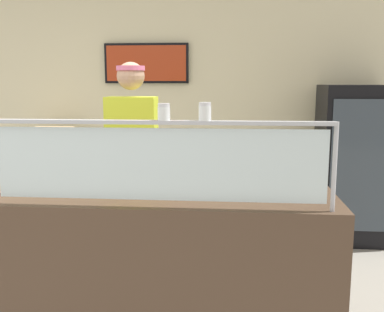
{
  "coord_description": "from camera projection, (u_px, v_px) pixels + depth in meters",
  "views": [
    {
      "loc": [
        1.38,
        -2.22,
        1.61
      ],
      "look_at": [
        1.15,
        0.43,
        1.17
      ],
      "focal_mm": 41.67,
      "sensor_mm": 36.0,
      "label": 1
    }
  ],
  "objects": [
    {
      "name": "drink_fridge",
      "position": [
        354.0,
        164.0,
        4.5
      ],
      "size": [
        0.71,
        0.61,
        1.58
      ],
      "color": "black",
      "rests_on": "ground"
    },
    {
      "name": "shop_rear_unit",
      "position": [
        197.0,
        105.0,
        4.98
      ],
      "size": [
        6.41,
        0.13,
        2.7
      ],
      "color": "beige",
      "rests_on": "ground"
    },
    {
      "name": "serving_counter",
      "position": [
        168.0,
        266.0,
        2.78
      ],
      "size": [
        2.01,
        0.77,
        0.95
      ],
      "primitive_type": "cube",
      "color": "#4C3828",
      "rests_on": "ground"
    },
    {
      "name": "worker_figure",
      "position": [
        133.0,
        161.0,
        3.45
      ],
      "size": [
        0.41,
        0.5,
        1.76
      ],
      "color": "#23232D",
      "rests_on": "ground"
    },
    {
      "name": "pizza_server",
      "position": [
        131.0,
        184.0,
        2.75
      ],
      "size": [
        0.11,
        0.29,
        0.01
      ],
      "primitive_type": "cube",
      "rotation": [
        0.0,
        0.0,
        0.13
      ],
      "color": "#ADAFB7",
      "rests_on": "pizza_tray"
    },
    {
      "name": "pizza_box_stack",
      "position": [
        48.0,
        139.0,
        4.69
      ],
      "size": [
        0.47,
        0.44,
        0.22
      ],
      "color": "tan",
      "rests_on": "prep_shelf"
    },
    {
      "name": "prep_shelf",
      "position": [
        51.0,
        191.0,
        4.78
      ],
      "size": [
        0.7,
        0.55,
        0.91
      ],
      "primitive_type": "cube",
      "color": "#B7BABF",
      "rests_on": "ground"
    },
    {
      "name": "ground_plane",
      "position": [
        180.0,
        292.0,
        3.46
      ],
      "size": [
        12.0,
        12.0,
        0.0
      ],
      "primitive_type": "plane",
      "color": "gray",
      "rests_on": "ground"
    },
    {
      "name": "parmesan_shaker",
      "position": [
        164.0,
        113.0,
        2.29
      ],
      "size": [
        0.06,
        0.06,
        0.09
      ],
      "color": "white",
      "rests_on": "sneeze_guard"
    },
    {
      "name": "pepper_flake_shaker",
      "position": [
        205.0,
        113.0,
        2.27
      ],
      "size": [
        0.07,
        0.07,
        0.09
      ],
      "color": "white",
      "rests_on": "sneeze_guard"
    },
    {
      "name": "sneeze_guard",
      "position": [
        158.0,
        153.0,
        2.33
      ],
      "size": [
        1.84,
        0.06,
        0.47
      ],
      "color": "#B2B5BC",
      "rests_on": "serving_counter"
    },
    {
      "name": "pizza_tray",
      "position": [
        124.0,
        186.0,
        2.78
      ],
      "size": [
        0.42,
        0.42,
        0.04
      ],
      "color": "#9EA0A8",
      "rests_on": "serving_counter"
    }
  ]
}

